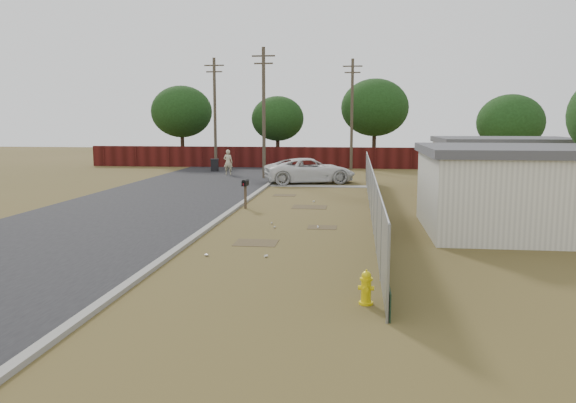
# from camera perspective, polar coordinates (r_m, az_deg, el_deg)

# --- Properties ---
(ground) EXTENTS (120.00, 120.00, 0.00)m
(ground) POSITION_cam_1_polar(r_m,az_deg,el_deg) (23.31, 0.86, -1.67)
(ground) COLOR brown
(ground) RESTS_ON ground
(street) EXTENTS (15.10, 60.00, 0.12)m
(street) POSITION_cam_1_polar(r_m,az_deg,el_deg) (32.48, -9.54, 1.04)
(street) COLOR black
(street) RESTS_ON ground
(chainlink_fence) EXTENTS (0.10, 27.06, 2.02)m
(chainlink_fence) POSITION_cam_1_polar(r_m,az_deg,el_deg) (24.09, 8.52, 0.48)
(chainlink_fence) COLOR gray
(chainlink_fence) RESTS_ON ground
(privacy_fence) EXTENTS (30.00, 0.12, 1.80)m
(privacy_fence) POSITION_cam_1_polar(r_m,az_deg,el_deg) (48.68, -3.04, 4.52)
(privacy_fence) COLOR #47110F
(privacy_fence) RESTS_ON ground
(utility_poles) EXTENTS (12.60, 8.24, 9.00)m
(utility_poles) POSITION_cam_1_polar(r_m,az_deg,el_deg) (43.94, -1.03, 9.09)
(utility_poles) COLOR brown
(utility_poles) RESTS_ON ground
(houses) EXTENTS (9.30, 17.24, 3.10)m
(houses) POSITION_cam_1_polar(r_m,az_deg,el_deg) (27.08, 22.51, 2.42)
(houses) COLOR silver
(houses) RESTS_ON ground
(horizon_trees) EXTENTS (33.32, 31.94, 7.78)m
(horizon_trees) POSITION_cam_1_polar(r_m,az_deg,el_deg) (46.43, 5.06, 8.93)
(horizon_trees) COLOR #342517
(horizon_trees) RESTS_ON ground
(fire_hydrant) EXTENTS (0.36, 0.36, 0.78)m
(fire_hydrant) POSITION_cam_1_polar(r_m,az_deg,el_deg) (12.51, 7.94, -8.70)
(fire_hydrant) COLOR yellow
(fire_hydrant) RESTS_ON ground
(mailbox) EXTENTS (0.25, 0.59, 1.35)m
(mailbox) POSITION_cam_1_polar(r_m,az_deg,el_deg) (25.76, -4.36, 1.64)
(mailbox) COLOR brown
(mailbox) RESTS_ON ground
(pickup_truck) EXTENTS (6.40, 4.44, 1.62)m
(pickup_truck) POSITION_cam_1_polar(r_m,az_deg,el_deg) (36.38, 2.22, 3.16)
(pickup_truck) COLOR white
(pickup_truck) RESTS_ON ground
(pedestrian) EXTENTS (0.69, 0.46, 1.89)m
(pedestrian) POSITION_cam_1_polar(r_m,az_deg,el_deg) (42.09, -6.11, 3.98)
(pedestrian) COLOR #C6BC91
(pedestrian) RESTS_ON ground
(trash_bin) EXTENTS (0.76, 0.75, 0.99)m
(trash_bin) POSITION_cam_1_polar(r_m,az_deg,el_deg) (45.37, -7.46, 3.71)
(trash_bin) COLOR black
(trash_bin) RESTS_ON ground
(scattered_litter) EXTENTS (3.07, 11.71, 0.07)m
(scattered_litter) POSITION_cam_1_polar(r_m,az_deg,el_deg) (20.85, -0.83, -2.73)
(scattered_litter) COLOR white
(scattered_litter) RESTS_ON ground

